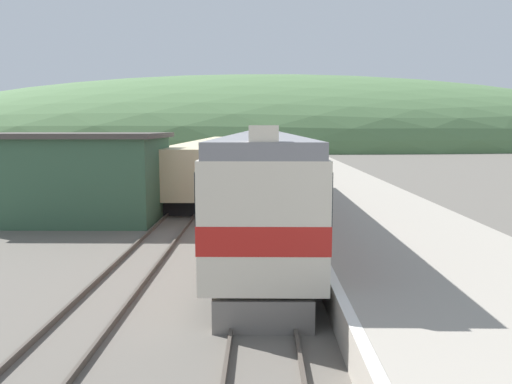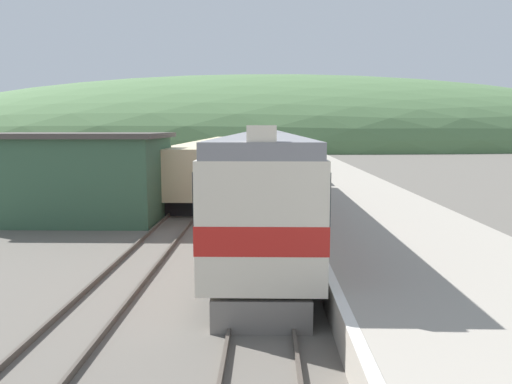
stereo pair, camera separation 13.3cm
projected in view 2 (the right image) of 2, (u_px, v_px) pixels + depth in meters
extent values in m
cube|color=#4C443D|center=(259.00, 164.00, 61.33)|extent=(0.08, 180.00, 0.16)
cube|color=#4C443D|center=(271.00, 164.00, 61.30)|extent=(0.08, 180.00, 0.16)
cube|color=#4C443D|center=(225.00, 164.00, 61.41)|extent=(0.08, 180.00, 0.16)
cube|color=#4C443D|center=(237.00, 164.00, 61.38)|extent=(0.08, 180.00, 0.16)
cube|color=#9E9689|center=(325.00, 178.00, 41.34)|extent=(6.86, 140.00, 0.89)
cube|color=silver|center=(285.00, 172.00, 41.35)|extent=(0.24, 140.00, 0.01)
ellipsoid|color=#517547|center=(265.00, 145.00, 128.88)|extent=(199.68, 89.86, 34.88)
cube|color=#385B42|center=(74.00, 179.00, 24.96)|extent=(8.68, 5.85, 4.07)
cube|color=#47423D|center=(72.00, 135.00, 24.68)|extent=(9.18, 6.35, 0.24)
cube|color=black|center=(264.00, 223.00, 21.72)|extent=(2.40, 20.34, 0.85)
cube|color=beige|center=(264.00, 179.00, 21.47)|extent=(2.93, 21.64, 3.01)
cube|color=red|center=(264.00, 185.00, 21.50)|extent=(2.96, 21.66, 0.66)
cube|color=black|center=(264.00, 164.00, 21.39)|extent=(2.96, 20.34, 0.90)
cube|color=slate|center=(264.00, 140.00, 21.25)|extent=(2.76, 21.64, 0.40)
cube|color=black|center=(262.00, 194.00, 11.78)|extent=(2.97, 2.20, 1.21)
cube|color=beige|center=(262.00, 134.00, 10.92)|extent=(0.64, 0.80, 0.36)
cube|color=slate|center=(261.00, 315.00, 11.20)|extent=(2.29, 0.40, 0.77)
cube|color=black|center=(265.00, 176.00, 43.30)|extent=(2.40, 18.88, 0.85)
cube|color=beige|center=(265.00, 153.00, 43.05)|extent=(2.93, 20.09, 3.01)
cube|color=red|center=(265.00, 156.00, 43.08)|extent=(2.96, 20.11, 0.66)
cube|color=black|center=(265.00, 146.00, 42.97)|extent=(2.96, 18.88, 0.90)
cube|color=slate|center=(265.00, 133.00, 42.83)|extent=(2.76, 20.09, 0.40)
cube|color=black|center=(265.00, 160.00, 64.11)|extent=(2.40, 18.88, 0.85)
cube|color=beige|center=(265.00, 145.00, 63.86)|extent=(2.93, 20.09, 3.01)
cube|color=red|center=(265.00, 147.00, 63.89)|extent=(2.96, 20.11, 0.66)
cube|color=black|center=(265.00, 140.00, 63.78)|extent=(2.96, 18.88, 0.90)
cube|color=slate|center=(265.00, 132.00, 63.64)|extent=(2.76, 20.09, 0.40)
cube|color=black|center=(215.00, 177.00, 42.47)|extent=(2.46, 33.49, 0.80)
cube|color=beige|center=(215.00, 156.00, 42.24)|extent=(2.90, 34.89, 2.69)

